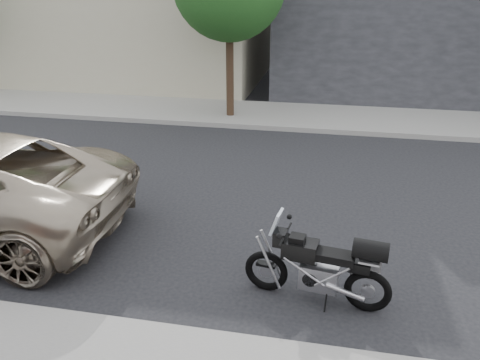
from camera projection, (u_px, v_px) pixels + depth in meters
The scene contains 3 objects.
ground at pixel (264, 204), 9.60m from camera, with size 120.00×120.00×0.00m, color black.
far_sidewalk at pixel (293, 116), 15.43m from camera, with size 44.00×3.00×0.15m, color gray.
motorcycle at pixel (327, 267), 6.51m from camera, with size 2.09×0.70×1.33m.
Camera 1 is at (-1.16, 8.55, 4.27)m, focal length 35.00 mm.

